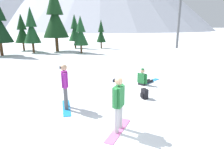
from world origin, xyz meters
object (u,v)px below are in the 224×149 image
object	(u,v)px
snowboarder_midground	(65,86)
pine_tree_young	(101,33)
pine_tree_short	(55,16)
pine_tree_leaning	(81,33)
pine_tree_twin	(22,31)
ski_lift_tower	(180,2)
pine_tree_slender	(31,28)
backpack_black	(144,94)
snowboarder_foreground	(119,103)
snowboarder_background	(144,78)
pine_tree_tall	(75,30)

from	to	relation	value
snowboarder_midground	pine_tree_young	size ratio (longest dim) A/B	0.43
pine_tree_short	pine_tree_leaning	bearing A→B (deg)	-29.49
pine_tree_twin	ski_lift_tower	size ratio (longest dim) A/B	0.41
pine_tree_short	ski_lift_tower	world-z (taller)	ski_lift_tower
pine_tree_leaning	pine_tree_twin	bearing A→B (deg)	161.35
pine_tree_slender	ski_lift_tower	size ratio (longest dim) A/B	0.47
snowboarder_midground	pine_tree_twin	world-z (taller)	pine_tree_twin
ski_lift_tower	pine_tree_young	bearing A→B (deg)	-179.20
ski_lift_tower	backpack_black	bearing A→B (deg)	-112.70
snowboarder_foreground	ski_lift_tower	xyz separation A→B (m)	(9.77, 22.97, 5.50)
pine_tree_slender	pine_tree_leaning	world-z (taller)	pine_tree_slender
backpack_black	pine_tree_slender	world-z (taller)	pine_tree_slender
pine_tree_young	pine_tree_twin	distance (m)	10.49
backpack_black	pine_tree_slender	xyz separation A→B (m)	(-10.79, 15.47, 2.73)
snowboarder_background	pine_tree_tall	bearing A→B (deg)	110.71
snowboarder_background	backpack_black	bearing A→B (deg)	-99.68
snowboarder_midground	pine_tree_young	bearing A→B (deg)	88.45
backpack_black	pine_tree_young	bearing A→B (deg)	97.67
pine_tree_twin	pine_tree_short	bearing A→B (deg)	-9.70
pine_tree_young	snowboarder_foreground	bearing A→B (deg)	-86.47
pine_tree_twin	pine_tree_slender	bearing A→B (deg)	-45.63
pine_tree_twin	ski_lift_tower	xyz separation A→B (m)	(21.36, 2.63, 3.81)
backpack_black	snowboarder_foreground	bearing A→B (deg)	-115.49
snowboarder_foreground	snowboarder_background	size ratio (longest dim) A/B	1.12
pine_tree_slender	ski_lift_tower	distance (m)	20.14
ski_lift_tower	pine_tree_twin	bearing A→B (deg)	-172.99
backpack_black	ski_lift_tower	distance (m)	22.80
backpack_black	pine_tree_short	world-z (taller)	pine_tree_short
backpack_black	snowboarder_background	bearing A→B (deg)	80.32
backpack_black	pine_tree_short	size ratio (longest dim) A/B	0.06
pine_tree_slender	pine_tree_tall	bearing A→B (deg)	49.33
snowboarder_midground	snowboarder_foreground	bearing A→B (deg)	-40.96
snowboarder_background	pine_tree_short	world-z (taller)	pine_tree_short
pine_tree_slender	pine_tree_young	size ratio (longest dim) A/B	1.32
backpack_black	pine_tree_twin	distance (m)	21.96
snowboarder_background	backpack_black	size ratio (longest dim) A/B	3.25
snowboarder_foreground	ski_lift_tower	size ratio (longest dim) A/B	0.15
snowboarder_midground	pine_tree_short	world-z (taller)	pine_tree_short
snowboarder_midground	snowboarder_background	distance (m)	4.88
backpack_black	pine_tree_slender	size ratio (longest dim) A/B	0.09
backpack_black	ski_lift_tower	world-z (taller)	ski_lift_tower
pine_tree_tall	pine_tree_short	size ratio (longest dim) A/B	0.61
pine_tree_tall	snowboarder_midground	bearing A→B (deg)	-81.37
snowboarder_foreground	snowboarder_midground	xyz separation A→B (m)	(-1.98, 1.72, 0.02)
pine_tree_young	ski_lift_tower	world-z (taller)	ski_lift_tower
pine_tree_twin	backpack_black	bearing A→B (deg)	-53.81
snowboarder_foreground	pine_tree_slender	xyz separation A→B (m)	(-9.50, 18.19, 2.04)
snowboarder_foreground	pine_tree_young	xyz separation A→B (m)	(-1.41, 22.81, 1.32)
snowboarder_foreground	snowboarder_background	distance (m)	5.21
snowboarder_midground	backpack_black	bearing A→B (deg)	16.98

